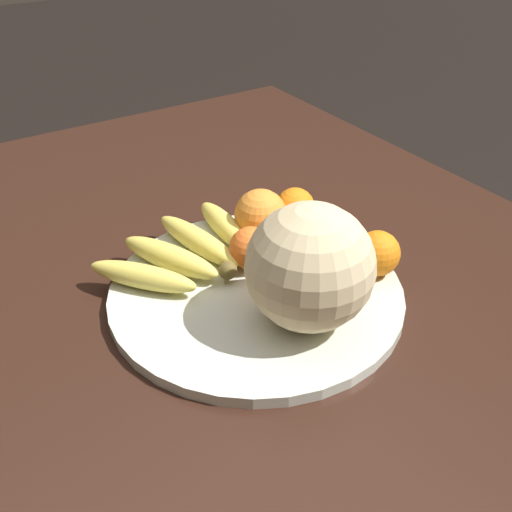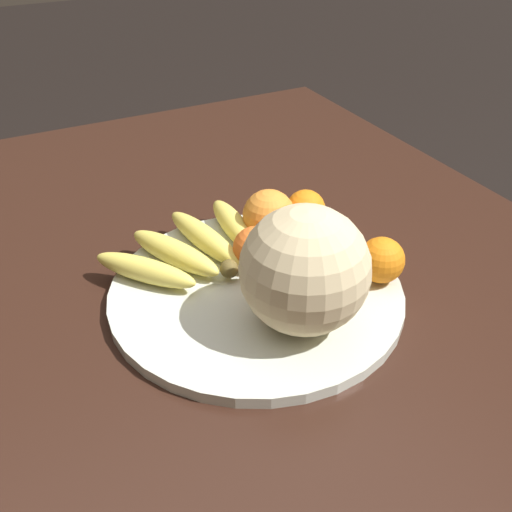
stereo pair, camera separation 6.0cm
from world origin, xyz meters
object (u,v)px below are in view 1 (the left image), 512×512
fruit_bowl (256,292)px  produce_tag (281,280)px  kitchen_table (260,320)px  orange_front_left (377,253)px  orange_back_left (322,244)px  orange_mid_center (261,215)px  banana_bunch (187,249)px  melon (310,267)px  orange_front_right (295,207)px  orange_back_right (251,248)px

fruit_bowl → produce_tag: bearing=82.6°
kitchen_table → orange_front_left: size_ratio=20.66×
fruit_bowl → orange_back_left: bearing=87.6°
orange_back_left → kitchen_table: bearing=-146.5°
orange_front_left → orange_mid_center: orange_mid_center is taller
fruit_bowl → orange_back_left: orange_back_left is taller
banana_bunch → orange_back_left: bearing=-144.6°
melon → orange_front_right: (-0.19, 0.12, -0.05)m
orange_mid_center → orange_back_right: (0.05, -0.05, -0.01)m
melon → orange_front_left: size_ratio=2.49×
fruit_bowl → produce_tag: size_ratio=4.03×
orange_front_left → produce_tag: orange_front_left is taller
kitchen_table → banana_bunch: 0.18m
melon → orange_front_left: bearing=101.5°
melon → orange_back_right: (-0.13, 0.00, -0.05)m
fruit_bowl → orange_back_right: bearing=154.9°
orange_front_left → orange_mid_center: bearing=-152.5°
kitchen_table → produce_tag: bearing=-11.6°
melon → orange_back_right: bearing=179.0°
orange_front_right → kitchen_table: bearing=-68.7°
orange_front_left → orange_back_right: bearing=-127.7°
kitchen_table → orange_front_right: orange_front_right is taller
kitchen_table → orange_front_right: bearing=111.3°
banana_bunch → orange_back_right: orange_back_right is taller
banana_bunch → orange_back_left: size_ratio=3.36×
orange_front_right → produce_tag: orange_front_right is taller
fruit_bowl → melon: 0.12m
orange_back_right → produce_tag: (0.05, 0.02, -0.03)m
orange_back_right → produce_tag: 0.06m
fruit_bowl → orange_back_left: (0.00, 0.10, 0.04)m
orange_back_left → orange_back_right: size_ratio=1.18×
kitchen_table → orange_front_left: bearing=38.5°
orange_front_right → orange_back_left: orange_back_left is taller
melon → produce_tag: melon is taller
orange_back_left → orange_front_right: bearing=162.3°
melon → produce_tag: size_ratio=1.61×
orange_back_left → orange_back_right: 0.09m
fruit_bowl → banana_bunch: (-0.11, -0.04, 0.02)m
orange_front_right → orange_front_left: bearing=6.4°
orange_back_left → produce_tag: bearing=-89.5°
kitchen_table → produce_tag: size_ratio=13.32×
orange_front_left → banana_bunch: bearing=-129.4°
orange_mid_center → banana_bunch: bearing=-93.0°
kitchen_table → melon: bearing=-12.2°
orange_front_right → orange_back_right: bearing=-63.3°
orange_front_left → orange_back_right: orange_front_left is taller
kitchen_table → orange_front_right: (-0.03, 0.08, 0.16)m
orange_front_left → orange_front_right: size_ratio=1.03×
fruit_bowl → orange_front_left: bearing=69.7°
orange_front_right → orange_mid_center: (0.00, -0.06, 0.01)m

